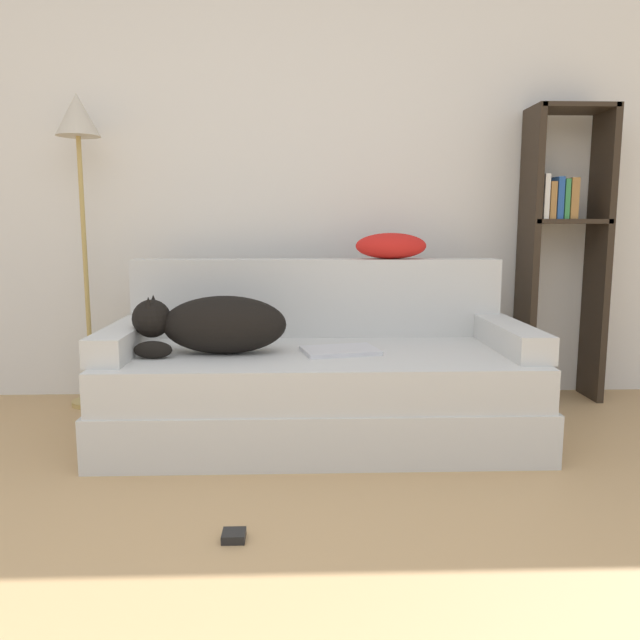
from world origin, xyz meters
The scene contains 11 objects.
wall_back centered at (0.00, 2.65, 1.35)m, with size 6.87×0.06×2.70m.
couch centered at (0.22, 1.87, 0.19)m, with size 1.87×0.91×0.40m.
couch_backrest centered at (0.22, 2.26, 0.59)m, with size 1.83×0.15×0.39m.
couch_arm_left centered at (-0.64, 1.87, 0.45)m, with size 0.15×0.72×0.11m.
couch_arm_right centered at (1.08, 1.87, 0.45)m, with size 0.15×0.72×0.11m.
dog centered at (-0.24, 1.81, 0.53)m, with size 0.66×0.24×0.25m.
laptop centered at (0.31, 1.81, 0.41)m, with size 0.36×0.29×0.02m.
throw_pillow centered at (0.59, 2.26, 0.85)m, with size 0.36×0.19×0.13m.
bookshelf centered at (1.55, 2.47, 0.89)m, with size 0.42×0.26×1.56m.
floor_lamp centered at (-0.97, 2.41, 1.31)m, with size 0.22×0.22×1.60m.
power_adapter centered at (-0.07, 0.92, 0.01)m, with size 0.07×0.07×0.03m.
Camera 1 is at (0.14, -0.86, 0.94)m, focal length 35.00 mm.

